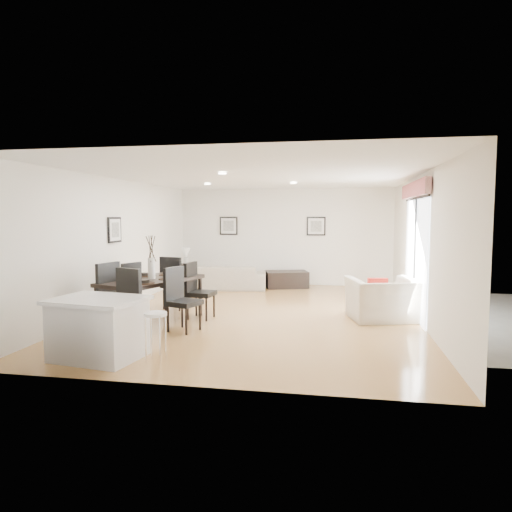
% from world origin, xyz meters
% --- Properties ---
extents(ground, '(8.00, 8.00, 0.00)m').
position_xyz_m(ground, '(0.00, 0.00, 0.00)').
color(ground, tan).
rests_on(ground, ground).
extents(wall_back, '(6.00, 0.04, 2.70)m').
position_xyz_m(wall_back, '(0.00, 4.00, 1.35)').
color(wall_back, white).
rests_on(wall_back, ground).
extents(wall_front, '(6.00, 0.04, 2.70)m').
position_xyz_m(wall_front, '(0.00, -4.00, 1.35)').
color(wall_front, white).
rests_on(wall_front, ground).
extents(wall_left, '(0.04, 8.00, 2.70)m').
position_xyz_m(wall_left, '(-3.00, 0.00, 1.35)').
color(wall_left, white).
rests_on(wall_left, ground).
extents(wall_right, '(0.04, 8.00, 2.70)m').
position_xyz_m(wall_right, '(3.00, 0.00, 1.35)').
color(wall_right, white).
rests_on(wall_right, ground).
extents(ceiling, '(6.00, 8.00, 0.02)m').
position_xyz_m(ceiling, '(0.00, 0.00, 2.70)').
color(ceiling, white).
rests_on(ceiling, wall_back).
extents(sofa, '(2.27, 1.16, 0.63)m').
position_xyz_m(sofa, '(-1.43, 2.82, 0.32)').
color(sofa, '#9E9180').
rests_on(sofa, ground).
extents(armchair, '(1.43, 1.32, 0.78)m').
position_xyz_m(armchair, '(2.34, -0.20, 0.39)').
color(armchair, beige).
rests_on(armchair, ground).
extents(dining_table, '(1.52, 2.13, 0.80)m').
position_xyz_m(dining_table, '(-1.79, -1.13, 0.72)').
color(dining_table, black).
rests_on(dining_table, ground).
extents(dining_chair_wnear, '(0.63, 0.63, 1.14)m').
position_xyz_m(dining_chair_wnear, '(-2.47, -1.64, 0.64)').
color(dining_chair_wnear, black).
rests_on(dining_chair_wnear, ground).
extents(dining_chair_wfar, '(0.61, 0.61, 1.04)m').
position_xyz_m(dining_chair_wfar, '(-2.48, -0.68, 0.58)').
color(dining_chair_wfar, black).
rests_on(dining_chair_wfar, ground).
extents(dining_chair_enear, '(0.61, 0.61, 1.07)m').
position_xyz_m(dining_chair_enear, '(-1.11, -1.58, 0.60)').
color(dining_chair_enear, black).
rests_on(dining_chair_enear, ground).
extents(dining_chair_efar, '(0.53, 0.53, 1.06)m').
position_xyz_m(dining_chair_efar, '(-1.11, -0.64, 0.59)').
color(dining_chair_efar, black).
rests_on(dining_chair_efar, ground).
extents(dining_chair_head, '(0.65, 0.65, 1.12)m').
position_xyz_m(dining_chair_head, '(-1.76, -2.33, 0.62)').
color(dining_chair_head, black).
rests_on(dining_chair_head, ground).
extents(dining_chair_foot, '(0.60, 0.60, 1.10)m').
position_xyz_m(dining_chair_foot, '(-1.81, 0.06, 0.61)').
color(dining_chair_foot, black).
rests_on(dining_chair_foot, ground).
extents(vase, '(0.95, 1.50, 0.79)m').
position_xyz_m(vase, '(-1.79, -1.13, 1.10)').
color(vase, white).
rests_on(vase, dining_table).
extents(coffee_table, '(1.26, 0.97, 0.44)m').
position_xyz_m(coffee_table, '(0.15, 3.38, 0.22)').
color(coffee_table, black).
rests_on(coffee_table, ground).
extents(side_table, '(0.58, 0.58, 0.59)m').
position_xyz_m(side_table, '(-2.68, 3.36, 0.30)').
color(side_table, black).
rests_on(side_table, ground).
extents(table_lamp, '(0.23, 0.23, 0.44)m').
position_xyz_m(table_lamp, '(-2.68, 3.36, 0.88)').
color(table_lamp, white).
rests_on(table_lamp, side_table).
extents(cushion, '(0.37, 0.15, 0.36)m').
position_xyz_m(cushion, '(2.23, -0.31, 0.62)').
color(cushion, '#AA1F15').
rests_on(cushion, armchair).
extents(kitchen_island, '(1.31, 1.08, 0.83)m').
position_xyz_m(kitchen_island, '(-1.67, -3.23, 0.42)').
color(kitchen_island, silver).
rests_on(kitchen_island, ground).
extents(bar_stool, '(0.30, 0.30, 0.66)m').
position_xyz_m(bar_stool, '(-0.85, -3.23, 0.57)').
color(bar_stool, white).
rests_on(bar_stool, ground).
extents(framed_print_back_left, '(0.52, 0.04, 0.52)m').
position_xyz_m(framed_print_back_left, '(-1.60, 3.97, 1.65)').
color(framed_print_back_left, black).
rests_on(framed_print_back_left, wall_back).
extents(framed_print_back_right, '(0.52, 0.04, 0.52)m').
position_xyz_m(framed_print_back_right, '(0.90, 3.97, 1.65)').
color(framed_print_back_right, black).
rests_on(framed_print_back_right, wall_back).
extents(framed_print_left_wall, '(0.04, 0.52, 0.52)m').
position_xyz_m(framed_print_left_wall, '(-2.97, -0.20, 1.65)').
color(framed_print_left_wall, black).
rests_on(framed_print_left_wall, wall_left).
extents(sliding_door, '(0.12, 2.70, 2.57)m').
position_xyz_m(sliding_door, '(2.96, 0.30, 1.66)').
color(sliding_door, white).
rests_on(sliding_door, wall_right).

